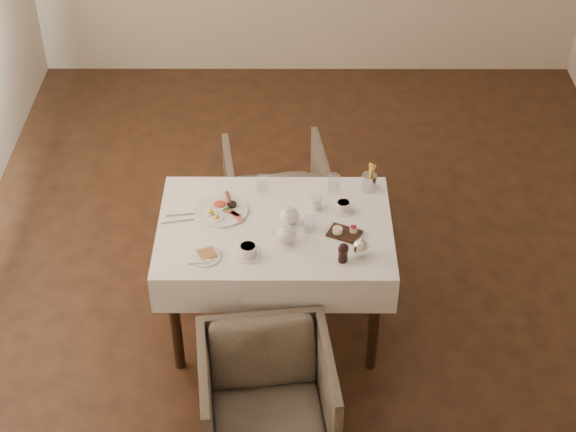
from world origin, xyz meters
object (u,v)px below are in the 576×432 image
at_px(armchair_near, 267,398).
at_px(armchair_far, 276,192).
at_px(breakfast_plate, 222,209).
at_px(table, 275,241).
at_px(teapot_centre, 289,215).

bearing_deg(armchair_near, armchair_far, 82.30).
height_order(armchair_near, breakfast_plate, breakfast_plate).
relative_size(table, teapot_centre, 8.50).
relative_size(armchair_far, breakfast_plate, 2.25).
xyz_separation_m(table, teapot_centre, (0.08, 0.02, 0.18)).
height_order(armchair_near, teapot_centre, teapot_centre).
xyz_separation_m(breakfast_plate, teapot_centre, (0.37, -0.11, 0.05)).
relative_size(armchair_near, breakfast_plate, 2.31).
xyz_separation_m(table, armchair_far, (-0.01, 0.89, -0.34)).
relative_size(table, armchair_near, 1.88).
bearing_deg(table, armchair_near, -92.18).
distance_m(table, teapot_centre, 0.19).
height_order(armchair_near, armchair_far, armchair_near).
bearing_deg(breakfast_plate, teapot_centre, -1.85).
bearing_deg(armchair_near, breakfast_plate, 98.62).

